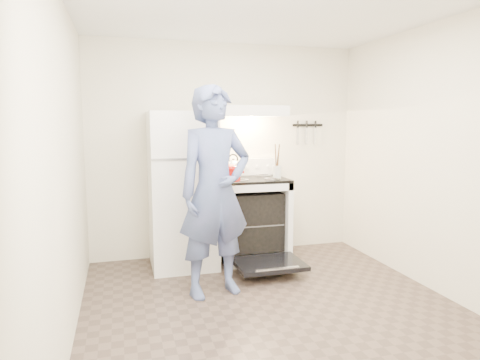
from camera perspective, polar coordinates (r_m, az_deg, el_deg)
name	(u,v)px	position (r m, az deg, el deg)	size (l,w,h in m)	color
floor	(278,314)	(3.75, 5.12, -17.37)	(3.60, 3.60, 0.00)	#4E3E35
back_wall	(226,151)	(5.12, -1.89, 3.95)	(3.20, 0.02, 2.50)	beige
refrigerator	(182,190)	(4.72, -7.70, -1.33)	(0.70, 0.70, 1.70)	white
stove_body	(252,220)	(4.99, 1.62, -5.33)	(0.76, 0.65, 0.92)	white
cooktop	(252,179)	(4.91, 1.64, 0.09)	(0.76, 0.65, 0.03)	black
backsplash	(245,167)	(5.16, 0.71, 1.76)	(0.76, 0.07, 0.20)	white
oven_door	(269,264)	(4.54, 3.89, -11.08)	(0.70, 0.54, 0.04)	black
oven_rack	(252,221)	(5.00, 1.62, -5.55)	(0.60, 0.52, 0.01)	slate
range_hood	(251,111)	(4.94, 1.42, 9.15)	(0.76, 0.50, 0.12)	white
knife_strip	(308,125)	(5.45, 9.01, 7.24)	(0.40, 0.02, 0.03)	black
pizza_stone	(250,219)	(5.05, 1.34, -5.23)	(0.31, 0.31, 0.02)	olive
tea_kettle	(233,166)	(4.98, -0.92, 1.93)	(0.22, 0.18, 0.27)	silver
utensil_jar	(277,172)	(4.71, 4.97, 1.10)	(0.09, 0.09, 0.13)	silver
person	(215,192)	(3.88, -3.34, -1.59)	(0.70, 0.46, 1.92)	#374C70
dutch_oven	(227,174)	(4.26, -1.76, 0.78)	(0.34, 0.27, 0.23)	#C10A05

